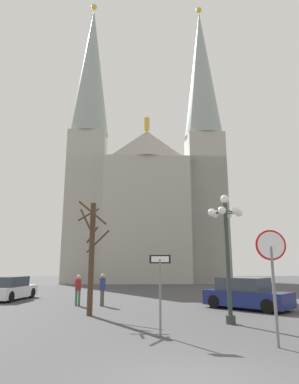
# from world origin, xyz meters

# --- Properties ---
(cathedral) EXTENTS (20.11, 12.67, 38.52)m
(cathedral) POSITION_xyz_m (1.08, 36.70, 11.64)
(cathedral) COLOR #ADA89E
(cathedral) RESTS_ON ground
(stop_sign) EXTENTS (0.84, 0.13, 3.08)m
(stop_sign) POSITION_xyz_m (2.60, 2.69, 2.18)
(stop_sign) COLOR slate
(stop_sign) RESTS_ON ground
(one_way_arrow_sign) EXTENTS (0.67, 0.17, 2.43)m
(one_way_arrow_sign) POSITION_xyz_m (-0.33, 4.40, 1.56)
(one_way_arrow_sign) COLOR slate
(one_way_arrow_sign) RESTS_ON ground
(street_lamp) EXTENTS (1.39, 1.25, 4.85)m
(street_lamp) POSITION_xyz_m (2.47, 6.32, 3.19)
(street_lamp) COLOR #2D3833
(street_lamp) RESTS_ON ground
(bare_tree) EXTENTS (1.48, 1.47, 4.90)m
(bare_tree) POSITION_xyz_m (-2.96, 8.75, 2.65)
(bare_tree) COLOR #473323
(bare_tree) RESTS_ON ground
(parked_car_near_white) EXTENTS (2.50, 4.42, 1.41)m
(parked_car_near_white) POSITION_xyz_m (-8.68, 15.60, 0.66)
(parked_car_near_white) COLOR silver
(parked_car_near_white) RESTS_ON ground
(parked_car_far_navy) EXTENTS (4.06, 4.19, 1.51)m
(parked_car_far_navy) POSITION_xyz_m (4.53, 10.35, 0.70)
(parked_car_far_navy) COLOR navy
(parked_car_far_navy) RESTS_ON ground
(pedestrian_walking) EXTENTS (0.32, 0.32, 1.60)m
(pedestrian_walking) POSITION_xyz_m (-3.96, 12.27, 0.96)
(pedestrian_walking) COLOR #33663F
(pedestrian_walking) RESTS_ON ground
(pedestrian_standing) EXTENTS (0.32, 0.32, 1.66)m
(pedestrian_standing) POSITION_xyz_m (-2.66, 12.14, 1.00)
(pedestrian_standing) COLOR #594C47
(pedestrian_standing) RESTS_ON ground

